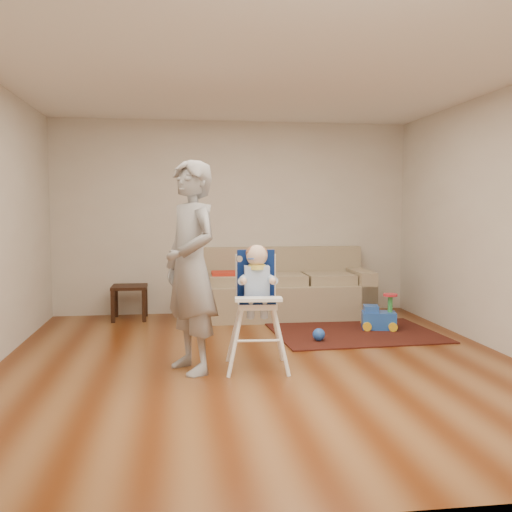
{
  "coord_description": "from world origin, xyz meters",
  "views": [
    {
      "loc": [
        -0.79,
        -5.3,
        1.48
      ],
      "look_at": [
        0.0,
        0.4,
        1.0
      ],
      "focal_mm": 40.0,
      "sensor_mm": 36.0,
      "label": 1
    }
  ],
  "objects": [
    {
      "name": "ride_on_toy",
      "position": [
        1.64,
        1.29,
        0.23
      ],
      "size": [
        0.46,
        0.37,
        0.44
      ],
      "primitive_type": null,
      "rotation": [
        0.0,
        0.0,
        -0.23
      ],
      "color": "blue",
      "rests_on": "area_rug"
    },
    {
      "name": "adult",
      "position": [
        -0.67,
        -0.17,
        0.96
      ],
      "size": [
        0.72,
        0.83,
        1.91
      ],
      "primitive_type": "imported",
      "rotation": [
        0.0,
        0.0,
        -1.1
      ],
      "color": "#9A999C",
      "rests_on": "ground"
    },
    {
      "name": "area_rug",
      "position": [
        1.29,
        1.14,
        0.01
      ],
      "size": [
        1.97,
        1.52,
        0.02
      ],
      "primitive_type": "cube",
      "rotation": [
        0.0,
        0.0,
        0.05
      ],
      "color": "black",
      "rests_on": "ground"
    },
    {
      "name": "room_envelope",
      "position": [
        0.0,
        0.53,
        1.88
      ],
      "size": [
        5.04,
        5.52,
        2.72
      ],
      "color": "beige",
      "rests_on": "ground"
    },
    {
      "name": "high_chair",
      "position": [
        -0.07,
        -0.17,
        0.56
      ],
      "size": [
        0.58,
        0.58,
        1.16
      ],
      "rotation": [
        0.0,
        0.0,
        -0.08
      ],
      "color": "white",
      "rests_on": "ground"
    },
    {
      "name": "toy_ball",
      "position": [
        0.76,
        0.78,
        0.08
      ],
      "size": [
        0.14,
        0.14,
        0.14
      ],
      "primitive_type": "sphere",
      "color": "blue",
      "rests_on": "area_rug"
    },
    {
      "name": "sofa",
      "position": [
        0.6,
        2.3,
        0.47
      ],
      "size": [
        2.44,
        1.04,
        0.94
      ],
      "rotation": [
        0.0,
        0.0,
        -0.02
      ],
      "color": "gray",
      "rests_on": "ground"
    },
    {
      "name": "side_table",
      "position": [
        -1.43,
        2.39,
        0.23
      ],
      "size": [
        0.46,
        0.46,
        0.46
      ],
      "primitive_type": null,
      "color": "black",
      "rests_on": "ground"
    },
    {
      "name": "ground",
      "position": [
        0.0,
        0.0,
        0.0
      ],
      "size": [
        5.5,
        5.5,
        0.0
      ],
      "primitive_type": "plane",
      "color": "#542209",
      "rests_on": "ground"
    }
  ]
}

